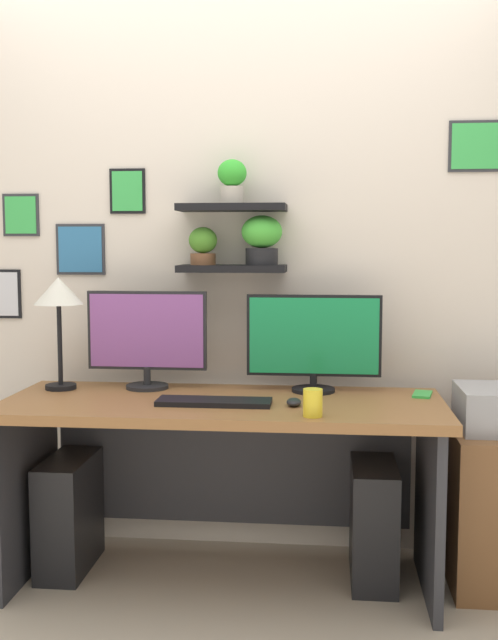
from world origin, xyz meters
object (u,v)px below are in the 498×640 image
Objects in this scene: monitor_left at (147,337)px; computer_tower_left at (69,514)px; keyboard at (214,402)px; pen_cup at (313,403)px; desk at (225,447)px; desk_lamp at (59,298)px; computer_mouse at (294,402)px; monitor_right at (314,341)px; computer_tower_right at (373,522)px; cell_phone at (422,394)px.

monitor_left is 0.81m from computer_tower_left.
pen_cup reaches higher than keyboard.
desk_lamp is (-0.72, 0.10, 0.59)m from desk.
computer_mouse is (0.64, -0.30, -0.21)m from monitor_left.
pen_cup is at bearing -66.29° from computer_mouse.
computer_mouse is at bearing -24.89° from monitor_left.
desk reaches higher than computer_tower_left.
pen_cup is (0.01, -0.47, -0.16)m from monitor_right.
monitor_right is at bearing 154.03° from computer_tower_right.
computer_mouse is at bearing 113.71° from pen_cup.
keyboard reaches higher than cell_phone.
desk_lamp reaches higher than computer_tower_right.
monitor_right is at bearing 77.00° from computer_mouse.
monitor_right is 6.21× the size of computer_mouse.
computer_tower_left is at bearing 179.07° from desk.
computer_mouse is 0.19× the size of desk_lamp.
monitor_left reaches higher than computer_tower_left.
keyboard is 4.89× the size of computer_mouse.
pen_cup is at bearing -40.38° from desk.
monitor_right reaches higher than computer_mouse.
monitor_right is 0.78m from computer_tower_right.
monitor_left is 1.16× the size of keyboard.
cell_phone is at bearing -5.44° from monitor_right.
pen_cup is (0.38, -0.17, 0.04)m from keyboard.
cell_phone is 1.40× the size of pen_cup.
computer_tower_left is at bearing -178.72° from computer_tower_right.
desk_lamp is (-1.07, -0.06, 0.17)m from monitor_right.
computer_mouse is 0.19m from pen_cup.
keyboard is (0.33, -0.30, -0.21)m from monitor_left.
desk is 17.41× the size of pen_cup.
desk is 3.40× the size of monitor_left.
desk is at bearing 139.62° from pen_cup.
monitor_right is 0.52m from keyboard.
desk_lamp reaches higher than monitor_right.
computer_tower_left is (0.05, -0.09, -0.90)m from desk_lamp.
pen_cup is (1.08, -0.41, -0.34)m from desk_lamp.
cell_phone is (0.51, 0.25, -0.01)m from computer_mouse.
desk_lamp reaches higher than computer_tower_left.
monitor_right reaches higher than computer_tower_right.
computer_tower_right is at bearing 3.70° from desk.
desk_lamp reaches higher than cell_phone.
monitor_left is 1.08× the size of desk_lamp.
computer_tower_right is (0.25, -0.12, -0.72)m from monitor_right.
cell_phone is at bearing 26.40° from computer_mouse.
monitor_left is 1.08× the size of computer_tower_left.
desk is 3.67× the size of computer_tower_left.
desk is 0.57m from monitor_right.
desk is 0.54m from pen_cup.
monitor_left reaches higher than monitor_right.
computer_mouse is 0.19× the size of computer_tower_left.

